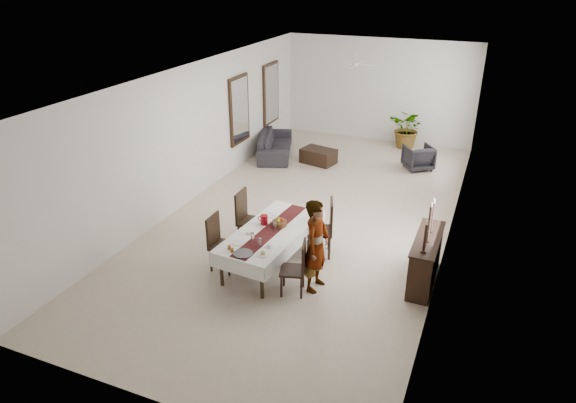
% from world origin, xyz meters
% --- Properties ---
extents(floor, '(6.00, 12.00, 0.00)m').
position_xyz_m(floor, '(0.00, 0.00, 0.00)').
color(floor, beige).
rests_on(floor, ground).
extents(ceiling, '(6.00, 12.00, 0.02)m').
position_xyz_m(ceiling, '(0.00, 0.00, 3.20)').
color(ceiling, white).
rests_on(ceiling, wall_back).
extents(wall_back, '(6.00, 0.02, 3.20)m').
position_xyz_m(wall_back, '(0.00, 6.00, 1.60)').
color(wall_back, silver).
rests_on(wall_back, floor).
extents(wall_front, '(6.00, 0.02, 3.20)m').
position_xyz_m(wall_front, '(0.00, -6.00, 1.60)').
color(wall_front, silver).
rests_on(wall_front, floor).
extents(wall_left, '(0.02, 12.00, 3.20)m').
position_xyz_m(wall_left, '(-3.00, 0.00, 1.60)').
color(wall_left, silver).
rests_on(wall_left, floor).
extents(wall_right, '(0.02, 12.00, 3.20)m').
position_xyz_m(wall_right, '(3.00, 0.00, 1.60)').
color(wall_right, silver).
rests_on(wall_right, floor).
extents(dining_table_top, '(1.14, 2.33, 0.05)m').
position_xyz_m(dining_table_top, '(-0.01, -2.28, 0.68)').
color(dining_table_top, black).
rests_on(dining_table_top, table_leg_fl).
extents(table_leg_fl, '(0.07, 0.07, 0.66)m').
position_xyz_m(table_leg_fl, '(-0.51, -3.31, 0.33)').
color(table_leg_fl, black).
rests_on(table_leg_fl, floor).
extents(table_leg_fr, '(0.07, 0.07, 0.66)m').
position_xyz_m(table_leg_fr, '(0.31, -3.38, 0.33)').
color(table_leg_fr, black).
rests_on(table_leg_fr, floor).
extents(table_leg_bl, '(0.07, 0.07, 0.66)m').
position_xyz_m(table_leg_bl, '(-0.32, -1.18, 0.33)').
color(table_leg_bl, black).
rests_on(table_leg_bl, floor).
extents(table_leg_br, '(0.07, 0.07, 0.66)m').
position_xyz_m(table_leg_br, '(0.50, -1.25, 0.33)').
color(table_leg_br, black).
rests_on(table_leg_br, floor).
extents(tablecloth_top, '(1.32, 2.51, 0.01)m').
position_xyz_m(tablecloth_top, '(-0.01, -2.28, 0.71)').
color(tablecloth_top, white).
rests_on(tablecloth_top, dining_table_top).
extents(tablecloth_drape_left, '(0.23, 2.41, 0.28)m').
position_xyz_m(tablecloth_drape_left, '(-0.55, -2.23, 0.57)').
color(tablecloth_drape_left, silver).
rests_on(tablecloth_drape_left, dining_table_top).
extents(tablecloth_drape_right, '(0.23, 2.41, 0.28)m').
position_xyz_m(tablecloth_drape_right, '(0.54, -2.33, 0.57)').
color(tablecloth_drape_right, silver).
rests_on(tablecloth_drape_right, dining_table_top).
extents(tablecloth_drape_near, '(1.10, 0.11, 0.28)m').
position_xyz_m(tablecloth_drape_near, '(-0.12, -3.48, 0.57)').
color(tablecloth_drape_near, white).
rests_on(tablecloth_drape_near, dining_table_top).
extents(tablecloth_drape_far, '(1.10, 0.11, 0.28)m').
position_xyz_m(tablecloth_drape_far, '(0.10, -1.08, 0.57)').
color(tablecloth_drape_far, white).
rests_on(tablecloth_drape_far, dining_table_top).
extents(table_runner, '(0.54, 2.37, 0.00)m').
position_xyz_m(table_runner, '(-0.01, -2.28, 0.72)').
color(table_runner, '#531719').
rests_on(table_runner, tablecloth_top).
extents(red_pitcher, '(0.15, 0.15, 0.19)m').
position_xyz_m(red_pitcher, '(-0.23, -2.12, 0.81)').
color(red_pitcher, maroon).
rests_on(red_pitcher, tablecloth_top).
extents(pitcher_handle, '(0.11, 0.03, 0.11)m').
position_xyz_m(pitcher_handle, '(-0.31, -2.11, 0.81)').
color(pitcher_handle, maroon).
rests_on(pitcher_handle, red_pitcher).
extents(wine_glass_near, '(0.07, 0.07, 0.16)m').
position_xyz_m(wine_glass_near, '(0.05, -2.90, 0.79)').
color(wine_glass_near, white).
rests_on(wine_glass_near, tablecloth_top).
extents(wine_glass_mid, '(0.07, 0.07, 0.16)m').
position_xyz_m(wine_glass_mid, '(-0.15, -2.79, 0.79)').
color(wine_glass_mid, white).
rests_on(wine_glass_mid, tablecloth_top).
extents(wine_glass_far, '(0.07, 0.07, 0.16)m').
position_xyz_m(wine_glass_far, '(0.05, -2.24, 0.79)').
color(wine_glass_far, silver).
rests_on(wine_glass_far, tablecloth_top).
extents(teacup_right, '(0.08, 0.08, 0.06)m').
position_xyz_m(teacup_right, '(0.22, -2.87, 0.74)').
color(teacup_right, white).
rests_on(teacup_right, saucer_right).
extents(saucer_right, '(0.14, 0.14, 0.01)m').
position_xyz_m(saucer_right, '(0.22, -2.87, 0.72)').
color(saucer_right, silver).
rests_on(saucer_right, tablecloth_top).
extents(teacup_left, '(0.08, 0.08, 0.06)m').
position_xyz_m(teacup_left, '(-0.32, -2.58, 0.74)').
color(teacup_left, white).
rests_on(teacup_left, saucer_left).
extents(saucer_left, '(0.14, 0.14, 0.01)m').
position_xyz_m(saucer_left, '(-0.32, -2.58, 0.72)').
color(saucer_left, white).
rests_on(saucer_left, tablecloth_top).
extents(plate_near_right, '(0.23, 0.23, 0.01)m').
position_xyz_m(plate_near_right, '(0.23, -3.15, 0.72)').
color(plate_near_right, white).
rests_on(plate_near_right, tablecloth_top).
extents(bread_near_right, '(0.08, 0.08, 0.08)m').
position_xyz_m(bread_near_right, '(0.23, -3.15, 0.75)').
color(bread_near_right, tan).
rests_on(bread_near_right, plate_near_right).
extents(plate_near_left, '(0.23, 0.23, 0.01)m').
position_xyz_m(plate_near_left, '(-0.35, -2.96, 0.72)').
color(plate_near_left, white).
rests_on(plate_near_left, tablecloth_top).
extents(plate_far_left, '(0.23, 0.23, 0.01)m').
position_xyz_m(plate_far_left, '(-0.26, -1.74, 0.72)').
color(plate_far_left, white).
rests_on(plate_far_left, tablecloth_top).
extents(serving_tray, '(0.34, 0.34, 0.02)m').
position_xyz_m(serving_tray, '(-0.10, -3.26, 0.72)').
color(serving_tray, '#39383D').
rests_on(serving_tray, tablecloth_top).
extents(jam_jar_a, '(0.06, 0.06, 0.07)m').
position_xyz_m(jam_jar_a, '(-0.30, -3.27, 0.75)').
color(jam_jar_a, '#974F16').
rests_on(jam_jar_a, tablecloth_top).
extents(jam_jar_b, '(0.06, 0.06, 0.07)m').
position_xyz_m(jam_jar_b, '(-0.39, -3.21, 0.75)').
color(jam_jar_b, brown).
rests_on(jam_jar_b, tablecloth_top).
extents(fruit_basket, '(0.28, 0.28, 0.09)m').
position_xyz_m(fruit_basket, '(0.06, -2.05, 0.76)').
color(fruit_basket, brown).
rests_on(fruit_basket, tablecloth_top).
extents(fruit_red, '(0.08, 0.08, 0.08)m').
position_xyz_m(fruit_red, '(0.09, -2.04, 0.83)').
color(fruit_red, '#A52810').
rests_on(fruit_red, fruit_basket).
extents(fruit_green, '(0.08, 0.08, 0.08)m').
position_xyz_m(fruit_green, '(0.03, -2.02, 0.83)').
color(fruit_green, olive).
rests_on(fruit_green, fruit_basket).
extents(fruit_yellow, '(0.08, 0.08, 0.08)m').
position_xyz_m(fruit_yellow, '(0.06, -2.10, 0.83)').
color(fruit_yellow, gold).
rests_on(fruit_yellow, fruit_basket).
extents(chair_right_near_seat, '(0.52, 0.52, 0.05)m').
position_xyz_m(chair_right_near_seat, '(0.72, -3.02, 0.44)').
color(chair_right_near_seat, black).
rests_on(chair_right_near_seat, chair_right_near_leg_fl).
extents(chair_right_near_leg_fl, '(0.05, 0.05, 0.42)m').
position_xyz_m(chair_right_near_leg_fl, '(0.93, -3.14, 0.21)').
color(chair_right_near_leg_fl, black).
rests_on(chair_right_near_leg_fl, floor).
extents(chair_right_near_leg_fr, '(0.05, 0.05, 0.42)m').
position_xyz_m(chair_right_near_leg_fr, '(0.84, -2.81, 0.21)').
color(chair_right_near_leg_fr, black).
rests_on(chair_right_near_leg_fr, floor).
extents(chair_right_near_leg_bl, '(0.05, 0.05, 0.42)m').
position_xyz_m(chair_right_near_leg_bl, '(0.60, -3.23, 0.21)').
color(chair_right_near_leg_bl, black).
rests_on(chair_right_near_leg_bl, floor).
extents(chair_right_near_leg_br, '(0.05, 0.05, 0.42)m').
position_xyz_m(chair_right_near_leg_br, '(0.51, -2.90, 0.21)').
color(chair_right_near_leg_br, black).
rests_on(chair_right_near_leg_br, floor).
extents(chair_right_near_back, '(0.15, 0.42, 0.53)m').
position_xyz_m(chair_right_near_back, '(0.91, -2.97, 0.73)').
color(chair_right_near_back, black).
rests_on(chair_right_near_back, chair_right_near_seat).
extents(chair_right_far_seat, '(0.63, 0.63, 0.06)m').
position_xyz_m(chair_right_far_seat, '(0.71, -1.62, 0.51)').
color(chair_right_far_seat, black).
rests_on(chair_right_far_seat, chair_right_far_leg_fl).
extents(chair_right_far_leg_fl, '(0.06, 0.06, 0.48)m').
position_xyz_m(chair_right_far_leg_fl, '(0.97, -1.74, 0.24)').
color(chair_right_far_leg_fl, black).
rests_on(chair_right_far_leg_fl, floor).
extents(chair_right_far_leg_fr, '(0.06, 0.06, 0.48)m').
position_xyz_m(chair_right_far_leg_fr, '(0.84, -1.36, 0.24)').
color(chair_right_far_leg_fr, black).
rests_on(chair_right_far_leg_fr, floor).
extents(chair_right_far_leg_bl, '(0.06, 0.06, 0.48)m').
position_xyz_m(chair_right_far_leg_bl, '(0.59, -1.88, 0.24)').
color(chair_right_far_leg_bl, black).
rests_on(chair_right_far_leg_bl, floor).
extents(chair_right_far_leg_br, '(0.06, 0.06, 0.48)m').
position_xyz_m(chair_right_far_leg_br, '(0.46, -1.50, 0.24)').
color(chair_right_far_leg_br, black).
rests_on(chair_right_far_leg_br, floor).
extents(chair_right_far_back, '(0.21, 0.48, 0.62)m').
position_xyz_m(chair_right_far_back, '(0.92, -1.55, 0.85)').
color(chair_right_far_back, black).
rests_on(chair_right_far_back, chair_right_far_seat).
extents(chair_left_near_seat, '(0.46, 0.46, 0.05)m').
position_xyz_m(chair_left_near_seat, '(-0.74, -2.79, 0.47)').
color(chair_left_near_seat, black).
rests_on(chair_left_near_seat, chair_left_near_leg_fl).
extents(chair_left_near_leg_fl, '(0.05, 0.05, 0.45)m').
position_xyz_m(chair_left_near_leg_fl, '(-0.93, -2.61, 0.22)').
color(chair_left_near_leg_fl, black).
rests_on(chair_left_near_leg_fl, floor).
extents(chair_left_near_leg_fr, '(0.05, 0.05, 0.45)m').
position_xyz_m(chair_left_near_leg_fr, '(-0.93, -2.98, 0.22)').
color(chair_left_near_leg_fr, black).
rests_on(chair_left_near_leg_fr, floor).
extents(chair_left_near_leg_bl, '(0.05, 0.05, 0.45)m').
position_xyz_m(chair_left_near_leg_bl, '(-0.56, -2.60, 0.22)').
color(chair_left_near_leg_bl, black).
rests_on(chair_left_near_leg_bl, floor).
extents(chair_left_near_leg_br, '(0.05, 0.05, 0.45)m').
position_xyz_m(chair_left_near_leg_br, '(-0.56, -2.98, 0.22)').
color(chair_left_near_leg_br, black).
rests_on(chair_left_near_leg_br, floor).
extents(chair_left_near_back, '(0.05, 0.45, 0.58)m').
position_xyz_m(chair_left_near_back, '(-0.95, -2.80, 0.78)').
color(chair_left_near_back, black).
rests_on(chair_left_near_back, chair_left_near_seat).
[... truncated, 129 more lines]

